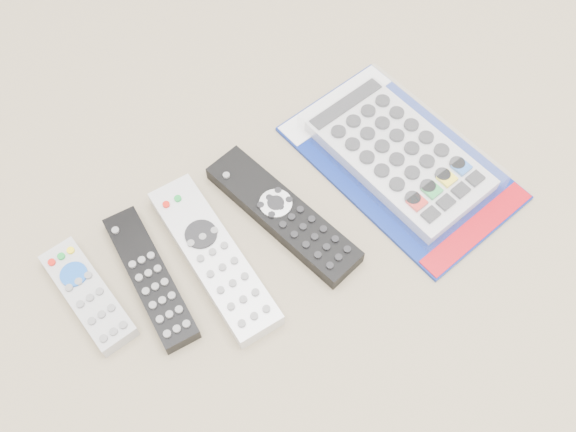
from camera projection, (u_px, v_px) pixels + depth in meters
remote_small_grey at (88, 295)px, 0.74m from camera, size 0.06×0.15×0.02m
remote_slim_black at (150, 278)px, 0.75m from camera, size 0.06×0.19×0.02m
remote_silver_dvd at (214, 257)px, 0.76m from camera, size 0.06×0.23×0.03m
remote_large_black at (283, 214)px, 0.79m from camera, size 0.09×0.23×0.02m
jumbo_remote_packaged at (399, 154)px, 0.83m from camera, size 0.21×0.31×0.04m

